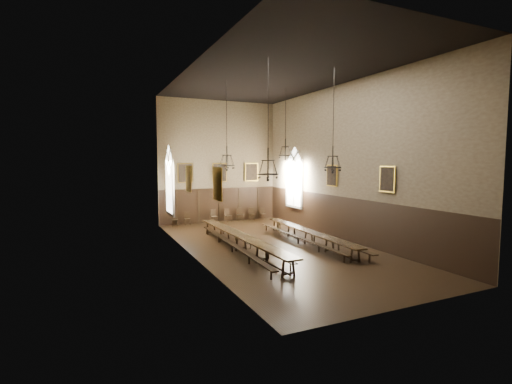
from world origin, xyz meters
TOP-DOWN VIEW (x-y plane):
  - floor at (0.00, 0.00)m, footprint 9.00×18.00m
  - ceiling at (0.00, 0.00)m, footprint 9.00×18.00m
  - wall_back at (0.00, 9.01)m, footprint 9.00×0.02m
  - wall_front at (0.00, -9.01)m, footprint 9.00×0.02m
  - wall_left at (-4.51, 0.00)m, footprint 0.02×18.00m
  - wall_right at (4.51, 0.00)m, footprint 0.02×18.00m
  - wainscot_panelling at (0.00, 0.00)m, footprint 9.00×18.00m
  - table_left at (-1.96, -0.01)m, footprint 0.92×10.55m
  - table_right at (2.10, -0.06)m, footprint 1.10×9.28m
  - bench_left_outer at (-2.49, -0.12)m, footprint 0.70×10.18m
  - bench_left_inner at (-1.37, 0.14)m, footprint 0.39×9.31m
  - bench_right_inner at (1.52, 0.11)m, footprint 0.45×9.02m
  - bench_right_outer at (2.64, 0.20)m, footprint 0.69×10.28m
  - chair_0 at (-3.49, 8.49)m, footprint 0.47×0.47m
  - chair_1 at (-2.55, 8.61)m, footprint 0.42×0.42m
  - chair_3 at (-0.58, 8.57)m, footprint 0.50×0.50m
  - chair_4 at (0.52, 8.54)m, footprint 0.50×0.50m
  - chair_5 at (1.47, 8.54)m, footprint 0.46×0.46m
  - chair_6 at (2.47, 8.55)m, footprint 0.52×0.52m
  - chair_7 at (3.41, 8.52)m, footprint 0.41×0.41m
  - chandelier_back_left at (-1.92, 2.11)m, footprint 0.88×0.88m
  - chandelier_back_right at (2.18, 2.81)m, footprint 0.83×0.83m
  - chandelier_front_left at (-1.84, -2.84)m, footprint 0.93×0.93m
  - chandelier_front_right at (1.68, -2.71)m, footprint 0.83×0.83m
  - portrait_back_0 at (-2.60, 8.88)m, footprint 1.10×0.12m
  - portrait_back_1 at (0.00, 8.88)m, footprint 1.10×0.12m
  - portrait_back_2 at (2.60, 8.88)m, footprint 1.10×0.12m
  - portrait_left_0 at (-4.38, 1.00)m, footprint 0.12×1.00m
  - portrait_left_1 at (-4.38, -3.50)m, footprint 0.12×1.00m
  - portrait_right_0 at (4.38, 1.00)m, footprint 0.12×1.00m
  - portrait_right_1 at (4.38, -3.50)m, footprint 0.12×1.00m
  - window_right at (4.43, 5.50)m, footprint 0.20×2.20m
  - window_left at (-4.43, 5.50)m, footprint 0.20×2.20m

SIDE VIEW (x-z plane):
  - floor at x=0.00m, z-range -0.02..0.00m
  - bench_right_inner at x=1.52m, z-range 0.06..0.46m
  - bench_left_inner at x=-1.37m, z-range 0.06..0.48m
  - chair_7 at x=3.41m, z-range -0.18..0.71m
  - chair_1 at x=-2.55m, z-range -0.18..0.72m
  - chair_0 at x=-3.49m, z-range -0.18..0.72m
  - chair_6 at x=2.47m, z-range -0.19..0.77m
  - bench_left_outer at x=-2.49m, z-range 0.06..0.52m
  - chair_4 at x=0.52m, z-range -0.19..0.78m
  - bench_right_outer at x=2.64m, z-range 0.06..0.53m
  - chair_3 at x=-0.58m, z-range -0.19..0.78m
  - chair_5 at x=1.47m, z-range -0.20..0.80m
  - table_right at x=2.10m, z-range 0.00..0.72m
  - table_left at x=-1.96m, z-range 0.00..0.82m
  - wainscot_panelling at x=0.00m, z-range 0.00..2.50m
  - window_right at x=4.43m, z-range 1.10..5.70m
  - window_left at x=-4.43m, z-range 1.10..5.70m
  - portrait_back_0 at x=-2.60m, z-range 3.00..4.40m
  - portrait_back_1 at x=0.00m, z-range 3.00..4.40m
  - portrait_back_2 at x=2.60m, z-range 3.00..4.40m
  - portrait_left_0 at x=-4.38m, z-range 3.05..4.35m
  - portrait_left_1 at x=-4.38m, z-range 3.05..4.35m
  - portrait_right_0 at x=4.38m, z-range 3.05..4.35m
  - portrait_right_1 at x=4.38m, z-range 3.05..4.35m
  - chandelier_front_left at x=-1.84m, z-range 1.76..6.91m
  - wall_back at x=0.00m, z-range 0.00..9.00m
  - wall_front at x=0.00m, z-range 0.00..9.00m
  - wall_left at x=-4.51m, z-range 0.00..9.00m
  - wall_right at x=4.51m, z-range 0.00..9.00m
  - chandelier_front_right at x=1.68m, z-range 2.17..7.04m
  - chandelier_back_left at x=-1.92m, z-range 2.22..7.05m
  - chandelier_back_right at x=2.18m, z-range 3.07..7.31m
  - ceiling at x=0.00m, z-range 9.00..9.02m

